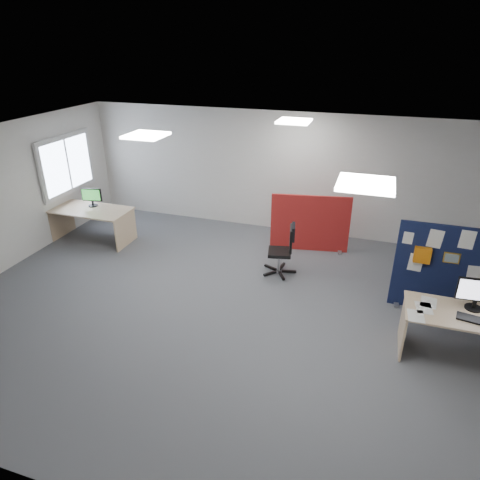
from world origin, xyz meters
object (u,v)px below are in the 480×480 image
(navy_divider, at_px, (454,271))
(main_desk, at_px, (470,324))
(monitor_second, at_px, (92,196))
(second_desk, at_px, (93,216))
(monitor_main, at_px, (477,293))
(office_chair, at_px, (285,247))
(red_divider, at_px, (310,224))

(navy_divider, height_order, main_desk, navy_divider)
(monitor_second, bearing_deg, main_desk, -25.85)
(navy_divider, height_order, second_desk, navy_divider)
(monitor_main, relative_size, office_chair, 0.54)
(main_desk, relative_size, monitor_second, 3.95)
(main_desk, xyz_separation_m, red_divider, (-2.65, 2.68, 0.04))
(monitor_main, bearing_deg, red_divider, 131.84)
(main_desk, relative_size, office_chair, 1.76)
(navy_divider, relative_size, office_chair, 1.87)
(monitor_main, distance_m, office_chair, 3.29)
(main_desk, bearing_deg, second_desk, 166.57)
(red_divider, relative_size, second_desk, 0.94)
(monitor_main, height_order, office_chair, monitor_main)
(monitor_main, xyz_separation_m, monitor_second, (-7.34, 1.75, -0.04))
(main_desk, relative_size, monitor_main, 3.22)
(navy_divider, bearing_deg, monitor_main, -81.86)
(office_chair, bearing_deg, second_desk, 165.69)
(main_desk, height_order, second_desk, same)
(navy_divider, xyz_separation_m, second_desk, (-7.14, 0.62, -0.21))
(red_divider, relative_size, office_chair, 1.63)
(navy_divider, height_order, office_chair, navy_divider)
(second_desk, bearing_deg, monitor_second, 112.39)
(office_chair, bearing_deg, main_desk, -39.90)
(monitor_second, relative_size, office_chair, 0.45)
(navy_divider, bearing_deg, main_desk, -83.88)
(main_desk, bearing_deg, red_divider, 134.66)
(red_divider, xyz_separation_m, monitor_second, (-4.67, -0.80, 0.35))
(monitor_main, relative_size, monitor_second, 1.22)
(main_desk, distance_m, office_chair, 3.31)
(monitor_main, bearing_deg, monitor_second, 162.10)
(monitor_main, distance_m, red_divider, 3.71)
(monitor_main, relative_size, red_divider, 0.33)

